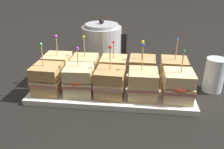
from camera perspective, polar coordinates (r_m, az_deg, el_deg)
ground_plane at (r=0.81m, az=0.00°, el=-4.25°), size 6.00×6.00×0.00m
serving_platter at (r=0.81m, az=0.00°, el=-3.69°), size 0.53×0.23×0.02m
sandwich_front_far_left at (r=0.78m, az=-15.21°, el=-1.04°), size 0.09×0.09×0.17m
sandwich_front_left at (r=0.75m, az=-7.93°, el=-1.38°), size 0.10×0.10×0.16m
sandwich_front_center at (r=0.73m, az=-0.20°, el=-1.97°), size 0.10×0.10×0.16m
sandwich_front_right at (r=0.73m, az=7.43°, el=-2.29°), size 0.09×0.09×0.17m
sandwich_front_far_right at (r=0.74m, az=15.56°, el=-2.69°), size 0.09×0.10×0.16m
sandwich_back_far_left at (r=0.87m, az=-12.89°, el=1.80°), size 0.09×0.09×0.16m
sandwich_back_left at (r=0.84m, az=-6.46°, el=1.52°), size 0.09×0.09×0.16m
sandwich_back_center at (r=0.83m, az=0.56°, el=1.21°), size 0.09×0.09×0.15m
sandwich_back_right at (r=0.82m, az=7.25°, el=0.99°), size 0.09×0.09×0.15m
sandwich_back_far_right at (r=0.83m, az=14.54°, el=0.60°), size 0.09×0.09×0.17m
kettle_steel at (r=1.01m, az=-2.38°, el=7.14°), size 0.19×0.17×0.20m
drinking_glass at (r=0.87m, az=23.37°, el=-0.10°), size 0.07×0.07×0.12m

